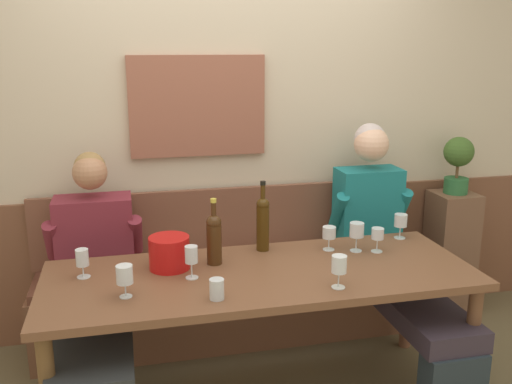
% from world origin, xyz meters
% --- Properties ---
extents(room_wall_back, '(6.80, 0.12, 2.80)m').
position_xyz_m(room_wall_back, '(-0.00, 1.09, 1.40)').
color(room_wall_back, beige).
rests_on(room_wall_back, ground).
extents(wood_wainscot_panel, '(6.80, 0.03, 0.90)m').
position_xyz_m(wood_wainscot_panel, '(0.00, 1.04, 0.45)').
color(wood_wainscot_panel, brown).
rests_on(wood_wainscot_panel, ground).
extents(wall_bench, '(2.44, 0.42, 0.94)m').
position_xyz_m(wall_bench, '(0.00, 0.83, 0.28)').
color(wall_bench, brown).
rests_on(wall_bench, ground).
extents(dining_table, '(2.14, 0.79, 0.72)m').
position_xyz_m(dining_table, '(0.00, 0.13, 0.64)').
color(dining_table, brown).
rests_on(dining_table, ground).
extents(person_right_seat, '(0.54, 1.26, 1.24)m').
position_xyz_m(person_right_seat, '(-0.83, 0.46, 0.60)').
color(person_right_seat, '#30292E').
rests_on(person_right_seat, ground).
extents(person_center_right_seat, '(0.51, 1.26, 1.35)m').
position_xyz_m(person_center_right_seat, '(0.87, 0.49, 0.66)').
color(person_center_right_seat, '#263139').
rests_on(person_center_right_seat, ground).
extents(ice_bucket, '(0.21, 0.21, 0.17)m').
position_xyz_m(ice_bucket, '(-0.44, 0.29, 0.81)').
color(ice_bucket, red).
rests_on(ice_bucket, dining_table).
extents(wine_bottle_green_tall, '(0.08, 0.08, 0.35)m').
position_xyz_m(wine_bottle_green_tall, '(-0.21, 0.30, 0.87)').
color(wine_bottle_green_tall, '#402510').
rests_on(wine_bottle_green_tall, dining_table).
extents(wine_bottle_amber_mid, '(0.07, 0.07, 0.39)m').
position_xyz_m(wine_bottle_amber_mid, '(0.08, 0.44, 0.89)').
color(wine_bottle_amber_mid, '#3F290B').
rests_on(wine_bottle_amber_mid, dining_table).
extents(wine_glass_center_front, '(0.06, 0.06, 0.14)m').
position_xyz_m(wine_glass_center_front, '(-0.86, 0.27, 0.81)').
color(wine_glass_center_front, silver).
rests_on(wine_glass_center_front, dining_table).
extents(wine_glass_by_bottle, '(0.07, 0.07, 0.13)m').
position_xyz_m(wine_glass_by_bottle, '(0.43, 0.35, 0.82)').
color(wine_glass_by_bottle, silver).
rests_on(wine_glass_by_bottle, dining_table).
extents(wine_glass_mid_left, '(0.06, 0.06, 0.16)m').
position_xyz_m(wine_glass_mid_left, '(-0.35, 0.14, 0.83)').
color(wine_glass_mid_left, silver).
rests_on(wine_glass_mid_left, dining_table).
extents(wine_glass_mid_right, '(0.08, 0.08, 0.16)m').
position_xyz_m(wine_glass_mid_right, '(0.57, 0.30, 0.84)').
color(wine_glass_mid_right, silver).
rests_on(wine_glass_mid_right, dining_table).
extents(wine_glass_left_end, '(0.07, 0.07, 0.16)m').
position_xyz_m(wine_glass_left_end, '(0.30, -0.13, 0.83)').
color(wine_glass_left_end, silver).
rests_on(wine_glass_left_end, dining_table).
extents(wine_glass_right_end, '(0.07, 0.07, 0.15)m').
position_xyz_m(wine_glass_right_end, '(-0.66, -0.01, 0.82)').
color(wine_glass_right_end, silver).
rests_on(wine_glass_right_end, dining_table).
extents(wine_glass_center_rear, '(0.07, 0.07, 0.13)m').
position_xyz_m(wine_glass_center_rear, '(0.68, 0.26, 0.82)').
color(wine_glass_center_rear, silver).
rests_on(wine_glass_center_rear, dining_table).
extents(wine_glass_near_bucket, '(0.07, 0.07, 0.15)m').
position_xyz_m(wine_glass_near_bucket, '(0.91, 0.44, 0.83)').
color(wine_glass_near_bucket, silver).
rests_on(wine_glass_near_bucket, dining_table).
extents(water_tumbler_center, '(0.07, 0.07, 0.09)m').
position_xyz_m(water_tumbler_center, '(-0.27, -0.12, 0.77)').
color(water_tumbler_center, silver).
rests_on(water_tumbler_center, dining_table).
extents(corner_pedestal, '(0.28, 0.28, 0.85)m').
position_xyz_m(corner_pedestal, '(1.52, 0.86, 0.43)').
color(corner_pedestal, brown).
rests_on(corner_pedestal, ground).
extents(potted_plant, '(0.20, 0.20, 0.38)m').
position_xyz_m(potted_plant, '(1.52, 0.86, 1.07)').
color(potted_plant, '#2B6637').
rests_on(potted_plant, corner_pedestal).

